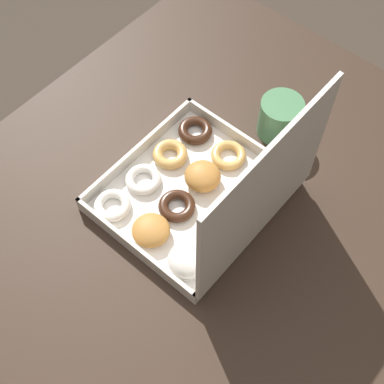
% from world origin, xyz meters
% --- Properties ---
extents(ground_plane, '(8.00, 8.00, 0.00)m').
position_xyz_m(ground_plane, '(0.00, 0.00, 0.00)').
color(ground_plane, '#42382D').
extents(dining_table, '(1.17, 0.95, 0.73)m').
position_xyz_m(dining_table, '(0.00, 0.00, 0.64)').
color(dining_table, '#38281E').
rests_on(dining_table, ground_plane).
extents(donut_box, '(0.34, 0.32, 0.33)m').
position_xyz_m(donut_box, '(-0.02, 0.02, 0.78)').
color(donut_box, white).
rests_on(donut_box, dining_table).
extents(coffee_mug, '(0.09, 0.09, 0.09)m').
position_xyz_m(coffee_mug, '(-0.27, 0.01, 0.77)').
color(coffee_mug, '#4C8456').
rests_on(coffee_mug, dining_table).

